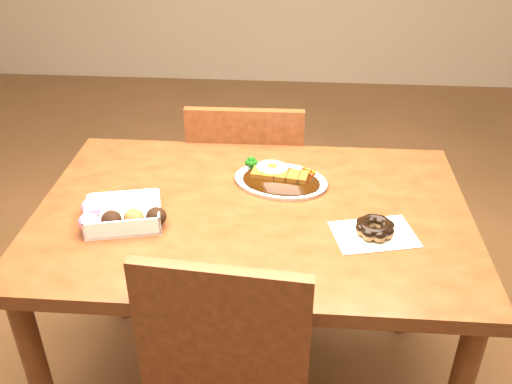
# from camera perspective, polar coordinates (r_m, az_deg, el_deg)

# --- Properties ---
(table) EXTENTS (1.20, 0.80, 0.75)m
(table) POSITION_cam_1_polar(r_m,az_deg,el_deg) (1.64, -0.31, -4.61)
(table) COLOR #502610
(table) RESTS_ON ground
(chair_far) EXTENTS (0.43, 0.43, 0.87)m
(chair_far) POSITION_cam_1_polar(r_m,az_deg,el_deg) (2.18, -0.82, 0.07)
(chair_far) COLOR #502610
(chair_far) RESTS_ON ground
(katsu_curry_plate) EXTENTS (0.31, 0.25, 0.05)m
(katsu_curry_plate) POSITION_cam_1_polar(r_m,az_deg,el_deg) (1.70, 2.36, 1.40)
(katsu_curry_plate) COLOR white
(katsu_curry_plate) RESTS_ON table
(donut_box) EXTENTS (0.24, 0.19, 0.06)m
(donut_box) POSITION_cam_1_polar(r_m,az_deg,el_deg) (1.56, -13.31, -2.11)
(donut_box) COLOR white
(donut_box) RESTS_ON table
(pon_de_ring) EXTENTS (0.24, 0.19, 0.04)m
(pon_de_ring) POSITION_cam_1_polar(r_m,az_deg,el_deg) (1.50, 11.79, -3.56)
(pon_de_ring) COLOR silver
(pon_de_ring) RESTS_ON table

